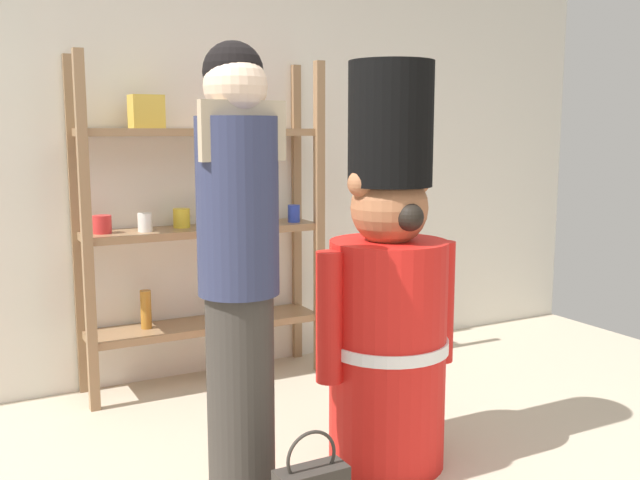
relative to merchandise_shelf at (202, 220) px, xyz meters
The scene contains 4 objects.
back_wall 0.55m from the merchandise_shelf, 145.78° to the left, with size 6.40×0.12×2.60m, color silver.
merchandise_shelf is the anchor object (origin of this frame).
teddy_bear_guard 1.40m from the merchandise_shelf, 75.86° to the right, with size 0.67×0.51×1.68m.
person_shopper 1.53m from the merchandise_shelf, 104.33° to the right, with size 0.30×0.28×1.71m.
Camera 1 is at (-0.96, -1.78, 1.41)m, focal length 40.23 mm.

